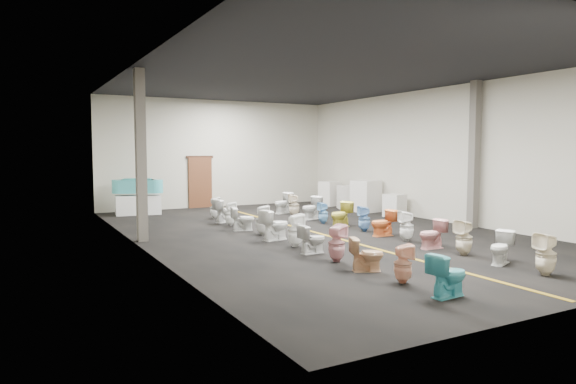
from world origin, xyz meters
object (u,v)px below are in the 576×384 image
appliance_crate_c (349,197)px  toilet_left_7 (262,220)px  display_table (138,205)px  toilet_right_1 (501,248)px  toilet_left_1 (403,264)px  toilet_right_0 (546,254)px  toilet_left_2 (367,254)px  toilet_left_0 (448,275)px  toilet_left_4 (312,239)px  toilet_right_5 (383,223)px  toilet_right_6 (364,219)px  toilet_right_10 (294,205)px  appliance_crate_b (366,196)px  toilet_right_11 (283,203)px  toilet_left_11 (215,208)px  appliance_crate_a (395,205)px  toilet_right_3 (432,234)px  toilet_left_3 (337,243)px  toilet_right_9 (311,208)px  appliance_crate_d (330,194)px  toilet_left_6 (275,225)px  toilet_left_9 (230,214)px  toilet_right_7 (341,215)px  toilet_right_2 (464,238)px  toilet_left_10 (225,211)px  bathtub (138,186)px  toilet_right_8 (323,213)px  toilet_left_8 (243,219)px  toilet_right_4 (407,226)px

appliance_crate_c → toilet_left_7: 7.25m
display_table → toilet_right_1: display_table is taller
toilet_left_1 → toilet_right_0: toilet_right_0 is taller
toilet_left_2 → toilet_left_0: bearing=-155.4°
toilet_right_1 → display_table: bearing=179.5°
toilet_left_4 → toilet_right_5: bearing=-72.3°
toilet_right_1 → toilet_left_4: bearing=-156.8°
toilet_right_6 → toilet_right_10: size_ratio=0.92×
appliance_crate_b → toilet_right_11: size_ratio=1.54×
toilet_left_11 → toilet_left_2: bearing=-177.9°
appliance_crate_a → toilet_left_2: size_ratio=1.20×
toilet_right_1 → toilet_right_3: toilet_right_3 is taller
toilet_right_3 → toilet_right_6: (0.15, 2.93, 0.02)m
display_table → toilet_left_7: (2.08, -6.42, 0.06)m
toilet_left_4 → toilet_left_11: 6.86m
appliance_crate_c → toilet_right_1: 10.47m
appliance_crate_c → toilet_right_10: bearing=-160.9°
toilet_left_3 → toilet_right_9: (3.04, 6.10, -0.00)m
appliance_crate_d → toilet_left_0: 13.95m
appliance_crate_d → toilet_left_2: bearing=-119.7°
toilet_left_7 → toilet_right_9: (2.90, 2.12, -0.02)m
toilet_left_4 → toilet_right_0: 4.85m
toilet_left_4 → toilet_left_6: (0.04, 2.00, 0.08)m
toilet_left_9 → appliance_crate_a: bearing=-89.1°
toilet_left_11 → toilet_right_1: bearing=-161.3°
toilet_left_2 → toilet_right_7: (2.86, 5.09, 0.06)m
toilet_left_6 → toilet_right_2: (2.86, -3.85, 0.00)m
toilet_right_3 → toilet_left_3: bearing=-87.5°
toilet_left_1 → toilet_left_7: bearing=16.8°
appliance_crate_b → toilet_left_9: bearing=-170.7°
appliance_crate_d → toilet_right_1: appliance_crate_d is taller
toilet_left_10 → toilet_right_2: 8.16m
appliance_crate_a → toilet_right_0: size_ratio=0.98×
bathtub → toilet_left_3: bearing=-57.7°
toilet_right_6 → toilet_right_8: bearing=-158.1°
appliance_crate_d → toilet_left_7: size_ratio=1.25×
toilet_left_6 → toilet_right_10: 4.92m
bathtub → appliance_crate_a: (8.00, -5.10, -0.66)m
toilet_right_0 → toilet_left_6: bearing=-151.6°
toilet_left_8 → toilet_right_10: toilet_right_10 is taller
appliance_crate_b → toilet_right_4: bearing=-117.7°
bathtub → appliance_crate_d: size_ratio=1.70×
toilet_left_2 → toilet_left_3: bearing=25.0°
toilet_left_8 → toilet_right_7: toilet_right_7 is taller
appliance_crate_c → toilet_left_1: appliance_crate_c is taller
toilet_left_8 → toilet_right_0: (2.88, -7.86, 0.07)m
toilet_left_8 → toilet_right_4: size_ratio=0.86×
toilet_right_1 → toilet_right_8: size_ratio=1.00×
toilet_right_10 → toilet_left_0: bearing=1.9°
appliance_crate_b → toilet_left_10: (-5.94, -0.15, -0.22)m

